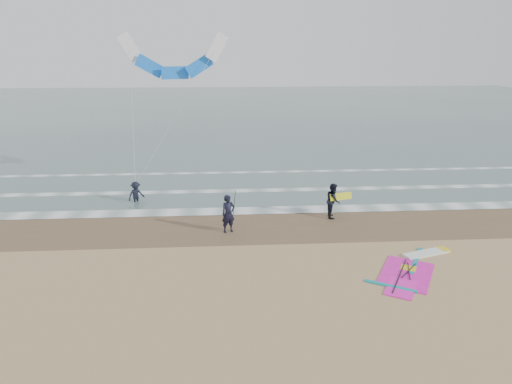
{
  "coord_description": "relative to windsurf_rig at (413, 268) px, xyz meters",
  "views": [
    {
      "loc": [
        -3.01,
        -16.5,
        9.21
      ],
      "look_at": [
        -1.64,
        5.0,
        2.2
      ],
      "focal_mm": 32.0,
      "sensor_mm": 36.0,
      "label": 1
    }
  ],
  "objects": [
    {
      "name": "person_wading",
      "position": [
        -13.49,
        9.56,
        0.79
      ],
      "size": [
        1.21,
        1.15,
        1.65
      ],
      "primitive_type": "imported",
      "rotation": [
        0.0,
        0.0,
        0.7
      ],
      "color": "black",
      "rests_on": "ground"
    },
    {
      "name": "person_standing",
      "position": [
        -7.9,
        4.56,
        0.96
      ],
      "size": [
        0.85,
        0.73,
        1.98
      ],
      "primitive_type": "imported",
      "rotation": [
        0.0,
        0.0,
        0.42
      ],
      "color": "black",
      "rests_on": "ground"
    },
    {
      "name": "held_pole",
      "position": [
        -7.6,
        4.56,
        1.42
      ],
      "size": [
        0.17,
        0.86,
        1.82
      ],
      "color": "black",
      "rests_on": "ground"
    },
    {
      "name": "sea_water",
      "position": [
        -4.86,
        47.33,
        -0.02
      ],
      "size": [
        120.0,
        80.0,
        0.02
      ],
      "primitive_type": "cube",
      "color": "#47605E",
      "rests_on": "ground"
    },
    {
      "name": "ground",
      "position": [
        -4.86,
        -0.67,
        -0.03
      ],
      "size": [
        120.0,
        120.0,
        0.0
      ],
      "primitive_type": "plane",
      "color": "tan",
      "rests_on": "ground"
    },
    {
      "name": "surf_kite",
      "position": [
        -11.11,
        12.8,
        8.2
      ],
      "size": [
        6.86,
        3.57,
        8.89
      ],
      "color": "white",
      "rests_on": "ground"
    },
    {
      "name": "wet_sand_band",
      "position": [
        -4.86,
        5.33,
        -0.03
      ],
      "size": [
        120.0,
        5.0,
        0.01
      ],
      "primitive_type": "cube",
      "color": "brown",
      "rests_on": "ground"
    },
    {
      "name": "person_walking",
      "position": [
        -2.1,
        6.33,
        0.94
      ],
      "size": [
        0.85,
        1.03,
        1.94
      ],
      "primitive_type": "imported",
      "rotation": [
        0.0,
        0.0,
        1.44
      ],
      "color": "black",
      "rests_on": "ground"
    },
    {
      "name": "carried_kiteboard",
      "position": [
        -1.7,
        6.23,
        1.2
      ],
      "size": [
        1.3,
        0.51,
        0.39
      ],
      "color": "yellow",
      "rests_on": "ground"
    },
    {
      "name": "foam_waterline",
      "position": [
        -4.86,
        9.78,
        -0.0
      ],
      "size": [
        120.0,
        9.15,
        0.02
      ],
      "color": "white",
      "rests_on": "ground"
    },
    {
      "name": "windsurf_rig",
      "position": [
        0.0,
        0.0,
        0.0
      ],
      "size": [
        4.82,
        4.56,
        0.12
      ],
      "color": "white",
      "rests_on": "ground"
    }
  ]
}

